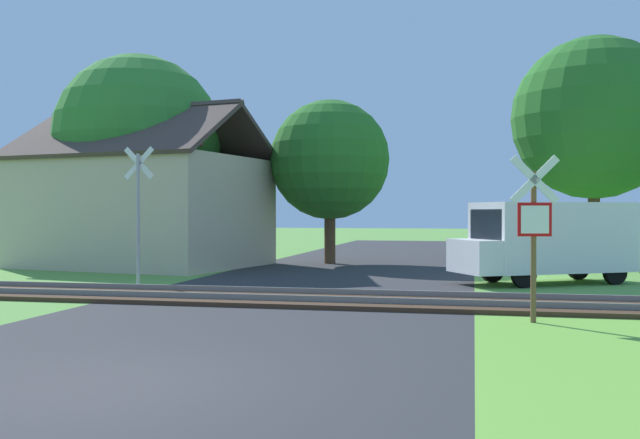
% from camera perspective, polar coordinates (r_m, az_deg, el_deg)
% --- Properties ---
extents(ground_plane, '(160.00, 160.00, 0.00)m').
position_cam_1_polar(ground_plane, '(8.56, -16.56, -12.73)').
color(ground_plane, '#5B933D').
extents(road_asphalt, '(8.06, 80.00, 0.01)m').
position_cam_1_polar(road_asphalt, '(10.32, -11.12, -10.41)').
color(road_asphalt, '#2D2D30').
rests_on(road_asphalt, ground).
extents(rail_track, '(60.00, 2.60, 0.22)m').
position_cam_1_polar(rail_track, '(15.88, -2.54, -6.33)').
color(rail_track, '#422D1E').
rests_on(rail_track, ground).
extents(stop_sign_near, '(0.87, 0.21, 2.99)m').
position_cam_1_polar(stop_sign_near, '(13.19, 16.75, -0.59)').
color(stop_sign_near, brown).
rests_on(stop_sign_near, ground).
extents(crossing_sign_far, '(0.88, 0.15, 3.71)m').
position_cam_1_polar(crossing_sign_far, '(19.39, -14.34, 1.03)').
color(crossing_sign_far, '#9E9EA5').
rests_on(crossing_sign_far, ground).
extents(house, '(9.28, 7.84, 5.87)m').
position_cam_1_polar(house, '(26.89, -13.95, 0.87)').
color(house, '#C6B293').
rests_on(house, ground).
extents(tree_right, '(5.81, 5.81, 8.26)m').
position_cam_1_polar(tree_right, '(27.58, 21.09, 7.56)').
color(tree_right, '#513823').
rests_on(tree_right, ground).
extents(tree_left, '(6.25, 6.25, 7.90)m').
position_cam_1_polar(tree_left, '(27.90, -14.36, 6.33)').
color(tree_left, '#513823').
rests_on(tree_left, ground).
extents(tree_center, '(4.58, 4.58, 6.28)m').
position_cam_1_polar(tree_center, '(27.38, 0.80, 4.78)').
color(tree_center, '#513823').
rests_on(tree_center, ground).
extents(mail_truck, '(5.18, 4.03, 2.24)m').
position_cam_1_polar(mail_truck, '(20.62, 17.72, -1.48)').
color(mail_truck, white).
rests_on(mail_truck, ground).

